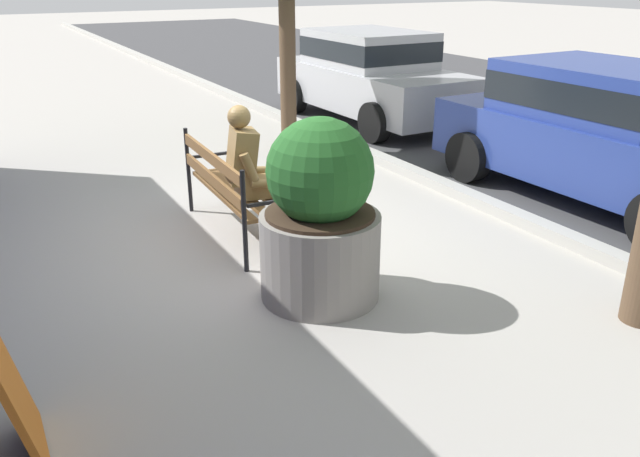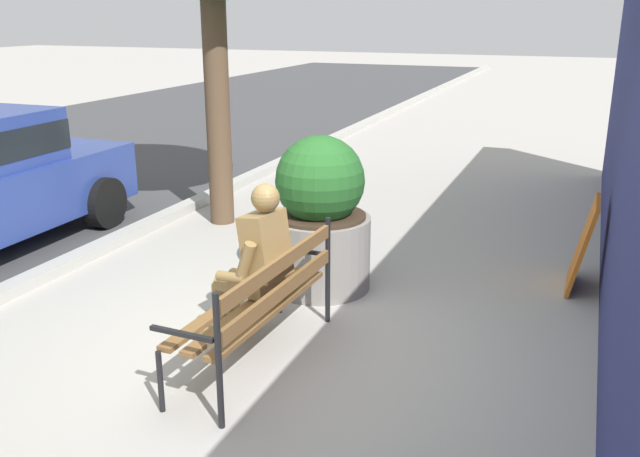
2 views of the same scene
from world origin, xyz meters
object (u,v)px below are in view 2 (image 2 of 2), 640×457
(park_bench, at_px, (262,298))
(leaning_signboard, at_px, (583,244))
(concrete_planter, at_px, (320,219))
(bronze_statue_seated, at_px, (253,267))

(park_bench, distance_m, leaning_signboard, 3.35)
(park_bench, distance_m, concrete_planter, 1.61)
(bronze_statue_seated, distance_m, leaning_signboard, 3.31)
(concrete_planter, xyz_separation_m, leaning_signboard, (0.91, -2.38, -0.25))
(leaning_signboard, bearing_deg, bronze_statue_seated, 132.90)
(park_bench, height_order, bronze_statue_seated, bronze_statue_seated)
(bronze_statue_seated, bearing_deg, concrete_planter, -1.85)
(concrete_planter, bearing_deg, bronze_statue_seated, 178.15)
(concrete_planter, bearing_deg, leaning_signboard, -68.98)
(concrete_planter, height_order, leaning_signboard, concrete_planter)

